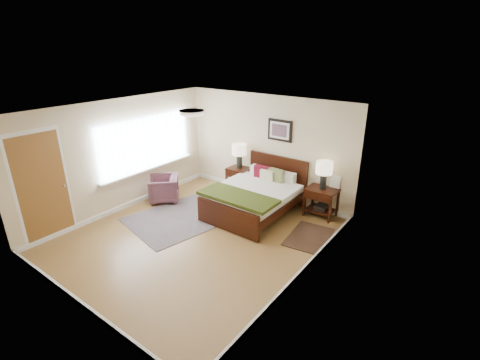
{
  "coord_description": "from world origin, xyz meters",
  "views": [
    {
      "loc": [
        4.26,
        -4.34,
        3.59
      ],
      "look_at": [
        0.45,
        0.81,
        1.05
      ],
      "focal_mm": 26.0,
      "sensor_mm": 36.0,
      "label": 1
    }
  ],
  "objects_px": {
    "lamp_right": "(324,170)",
    "armchair": "(164,189)",
    "nightstand_left": "(239,173)",
    "bed": "(255,193)",
    "lamp_left": "(239,152)",
    "rug_persian": "(186,216)",
    "nightstand_right": "(321,199)"
  },
  "relations": [
    {
      "from": "lamp_left",
      "to": "armchair",
      "type": "bearing_deg",
      "value": -126.93
    },
    {
      "from": "bed",
      "to": "armchair",
      "type": "height_order",
      "value": "bed"
    },
    {
      "from": "lamp_right",
      "to": "lamp_left",
      "type": "bearing_deg",
      "value": 180.0
    },
    {
      "from": "bed",
      "to": "nightstand_right",
      "type": "relative_size",
      "value": 3.09
    },
    {
      "from": "lamp_right",
      "to": "armchair",
      "type": "height_order",
      "value": "lamp_right"
    },
    {
      "from": "bed",
      "to": "lamp_right",
      "type": "distance_m",
      "value": 1.57
    },
    {
      "from": "bed",
      "to": "lamp_right",
      "type": "bearing_deg",
      "value": 31.7
    },
    {
      "from": "nightstand_left",
      "to": "armchair",
      "type": "bearing_deg",
      "value": -127.33
    },
    {
      "from": "lamp_right",
      "to": "armchair",
      "type": "bearing_deg",
      "value": -155.78
    },
    {
      "from": "lamp_left",
      "to": "nightstand_right",
      "type": "bearing_deg",
      "value": -0.38
    },
    {
      "from": "lamp_right",
      "to": "bed",
      "type": "bearing_deg",
      "value": -148.3
    },
    {
      "from": "nightstand_right",
      "to": "armchair",
      "type": "relative_size",
      "value": 0.96
    },
    {
      "from": "bed",
      "to": "lamp_right",
      "type": "xyz_separation_m",
      "value": [
        1.24,
        0.76,
        0.58
      ]
    },
    {
      "from": "lamp_left",
      "to": "bed",
      "type": "bearing_deg",
      "value": -37.28
    },
    {
      "from": "rug_persian",
      "to": "bed",
      "type": "bearing_deg",
      "value": 54.42
    },
    {
      "from": "lamp_right",
      "to": "armchair",
      "type": "xyz_separation_m",
      "value": [
        -3.39,
        -1.52,
        -0.77
      ]
    },
    {
      "from": "nightstand_left",
      "to": "lamp_right",
      "type": "bearing_deg",
      "value": 0.56
    },
    {
      "from": "rug_persian",
      "to": "lamp_right",
      "type": "bearing_deg",
      "value": 49.22
    },
    {
      "from": "bed",
      "to": "lamp_left",
      "type": "height_order",
      "value": "lamp_left"
    },
    {
      "from": "lamp_left",
      "to": "nightstand_left",
      "type": "bearing_deg",
      "value": -90.0
    },
    {
      "from": "nightstand_left",
      "to": "lamp_right",
      "type": "distance_m",
      "value": 2.31
    },
    {
      "from": "lamp_left",
      "to": "armchair",
      "type": "height_order",
      "value": "lamp_left"
    },
    {
      "from": "nightstand_left",
      "to": "lamp_left",
      "type": "height_order",
      "value": "lamp_left"
    },
    {
      "from": "nightstand_left",
      "to": "armchair",
      "type": "height_order",
      "value": "nightstand_left"
    },
    {
      "from": "bed",
      "to": "lamp_right",
      "type": "relative_size",
      "value": 3.31
    },
    {
      "from": "nightstand_left",
      "to": "rug_persian",
      "type": "distance_m",
      "value": 1.86
    },
    {
      "from": "bed",
      "to": "armchair",
      "type": "distance_m",
      "value": 2.29
    },
    {
      "from": "bed",
      "to": "armchair",
      "type": "xyz_separation_m",
      "value": [
        -2.15,
        -0.76,
        -0.19
      ]
    },
    {
      "from": "bed",
      "to": "rug_persian",
      "type": "distance_m",
      "value": 1.62
    },
    {
      "from": "lamp_left",
      "to": "armchair",
      "type": "relative_size",
      "value": 0.89
    },
    {
      "from": "rug_persian",
      "to": "lamp_left",
      "type": "bearing_deg",
      "value": 97.68
    },
    {
      "from": "rug_persian",
      "to": "nightstand_left",
      "type": "bearing_deg",
      "value": 97.63
    }
  ]
}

